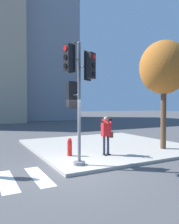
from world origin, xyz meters
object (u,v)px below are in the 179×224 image
person_photographer (107,132)px  street_tree (164,68)px  fire_hydrant (70,147)px  traffic_signal_pole (77,85)px

person_photographer → street_tree: (3.31, -0.11, 3.03)m
street_tree → fire_hydrant: (-4.80, 0.73, -3.67)m
fire_hydrant → street_tree: bearing=-8.6°
person_photographer → fire_hydrant: size_ratio=2.21×
traffic_signal_pole → street_tree: street_tree is taller
person_photographer → street_tree: 4.49m
traffic_signal_pole → fire_hydrant: bearing=77.6°
street_tree → fire_hydrant: size_ratio=7.08×
traffic_signal_pole → street_tree: 5.32m
traffic_signal_pole → person_photographer: (1.83, 0.92, -1.88)m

